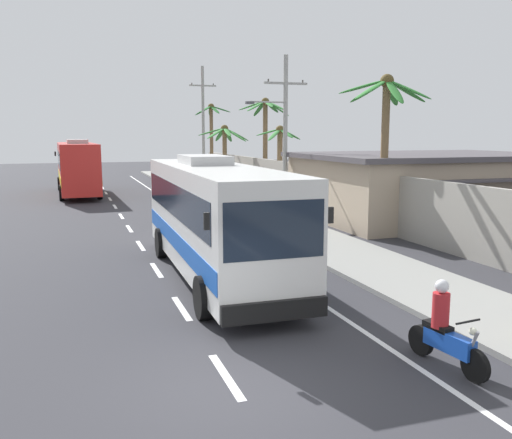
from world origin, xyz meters
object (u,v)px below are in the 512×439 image
at_px(motorcycle_trailing, 232,215).
at_px(utility_pole_mid, 284,130).
at_px(palm_third, 385,122).
at_px(roadside_building, 427,186).
at_px(pedestrian_midwalk, 230,193).
at_px(utility_pole_far, 203,124).
at_px(motorcycle_beside_bus, 445,332).
at_px(pedestrian_far_walk, 266,195).
at_px(coach_bus_far_lane, 77,166).
at_px(palm_nearest, 265,127).
at_px(palm_fourth, 280,150).
at_px(palm_farthest, 225,143).
at_px(coach_bus_foreground, 215,215).
at_px(palm_second, 211,128).

relative_size(motorcycle_trailing, utility_pole_mid, 0.23).
relative_size(palm_third, roadside_building, 0.53).
bearing_deg(pedestrian_midwalk, utility_pole_mid, 156.97).
bearing_deg(pedestrian_midwalk, utility_pole_far, -74.53).
bearing_deg(motorcycle_beside_bus, pedestrian_far_walk, 79.91).
relative_size(pedestrian_midwalk, utility_pole_far, 0.16).
distance_m(coach_bus_far_lane, roadside_building, 24.23).
height_order(coach_bus_far_lane, palm_nearest, palm_nearest).
xyz_separation_m(palm_nearest, palm_fourth, (-0.25, -3.51, -1.54)).
relative_size(utility_pole_mid, roadside_building, 0.67).
distance_m(motorcycle_beside_bus, utility_pole_far, 37.82).
relative_size(palm_farthest, roadside_building, 0.40).
distance_m(utility_pole_far, palm_nearest, 8.39).
bearing_deg(palm_farthest, pedestrian_midwalk, -104.02).
distance_m(coach_bus_foreground, motorcycle_trailing, 8.61).
height_order(motorcycle_trailing, palm_fourth, palm_fourth).
xyz_separation_m(motorcycle_beside_bus, utility_pole_mid, (4.59, 19.73, 3.85)).
distance_m(palm_nearest, roadside_building, 14.46).
bearing_deg(palm_farthest, utility_pole_far, 93.86).
bearing_deg(palm_fourth, palm_second, 94.23).
relative_size(pedestrian_far_walk, roadside_building, 0.14).
bearing_deg(pedestrian_midwalk, palm_nearest, -100.23).
bearing_deg(coach_bus_foreground, palm_farthest, 73.69).
bearing_deg(utility_pole_far, coach_bus_far_lane, -157.98).
xyz_separation_m(coach_bus_foreground, palm_farthest, (7.06, 24.14, 1.73)).
bearing_deg(utility_pole_mid, utility_pole_far, 90.88).
relative_size(utility_pole_far, palm_farthest, 1.97).
xyz_separation_m(coach_bus_foreground, palm_third, (8.25, 3.93, 2.90)).
height_order(motorcycle_beside_bus, palm_fourth, palm_fourth).
xyz_separation_m(pedestrian_far_walk, palm_nearest, (3.57, 10.10, 3.75)).
relative_size(coach_bus_foreground, motorcycle_trailing, 5.49).
bearing_deg(palm_farthest, palm_fourth, -71.27).
relative_size(coach_bus_foreground, pedestrian_far_walk, 5.94).
height_order(motorcycle_trailing, palm_second, palm_second).
xyz_separation_m(motorcycle_beside_bus, palm_third, (5.86, 11.73, 4.13)).
xyz_separation_m(coach_bus_far_lane, motorcycle_beside_bus, (5.92, -33.17, -1.39)).
height_order(coach_bus_foreground, motorcycle_trailing, coach_bus_foreground).
height_order(utility_pole_mid, palm_fourth, utility_pole_mid).
bearing_deg(palm_second, palm_third, -89.66).
distance_m(pedestrian_midwalk, palm_third, 11.71).
distance_m(coach_bus_foreground, palm_nearest, 23.69).
bearing_deg(pedestrian_far_walk, motorcycle_beside_bus, -85.41).
xyz_separation_m(pedestrian_far_walk, utility_pole_far, (0.89, 18.05, 4.03)).
xyz_separation_m(coach_bus_far_lane, palm_farthest, (10.60, -1.23, 1.57)).
bearing_deg(coach_bus_far_lane, utility_pole_mid, -51.99).
bearing_deg(motorcycle_beside_bus, utility_pole_mid, 76.91).
bearing_deg(coach_bus_foreground, utility_pole_mid, 59.71).
relative_size(coach_bus_foreground, palm_farthest, 2.15).
bearing_deg(coach_bus_far_lane, palm_nearest, -16.45).
bearing_deg(pedestrian_midwalk, palm_third, 132.38).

